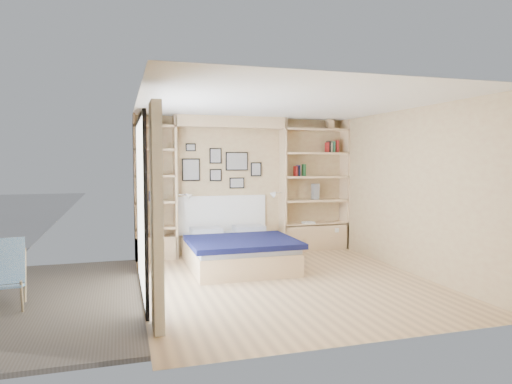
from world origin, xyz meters
name	(u,v)px	position (x,y,z in m)	size (l,w,h in m)	color
ground	(286,282)	(0.00, 0.00, 0.00)	(4.50, 4.50, 0.00)	tan
room_shell	(234,198)	(-0.39, 1.52, 1.08)	(4.50, 4.50, 4.50)	tan
bed	(237,250)	(-0.43, 1.15, 0.27)	(1.64, 2.11, 1.07)	beige
photo_gallery	(221,167)	(-0.45, 2.22, 1.60)	(1.48, 0.02, 0.82)	black
reading_lamps	(232,195)	(-0.30, 2.00, 1.10)	(1.92, 0.12, 0.15)	silver
shelf_decor	(302,162)	(1.08, 2.07, 1.69)	(3.56, 0.23, 2.03)	#A51E1E
deck	(2,305)	(-3.60, 0.00, 0.00)	(3.20, 4.00, 0.05)	#685A4D
deck_chair	(2,275)	(-3.56, -0.09, 0.38)	(0.57, 0.85, 0.80)	tan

